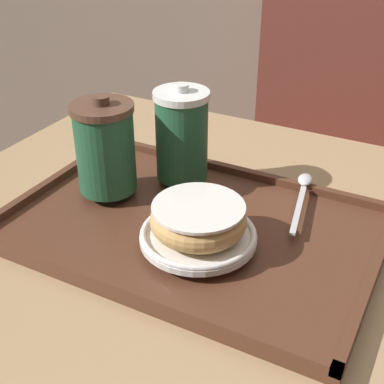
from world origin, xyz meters
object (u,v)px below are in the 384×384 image
object	(u,v)px
donut_chocolate_glazed	(198,218)
spoon	(303,189)
coffee_cup_front	(105,147)
coffee_cup_rear	(182,135)

from	to	relation	value
donut_chocolate_glazed	spoon	world-z (taller)	donut_chocolate_glazed
coffee_cup_front	spoon	bearing A→B (deg)	25.75
coffee_cup_rear	donut_chocolate_glazed	size ratio (longest dim) A/B	1.20
coffee_cup_front	coffee_cup_rear	xyz separation A→B (m)	(0.08, 0.08, 0.00)
coffee_cup_front	spoon	xyz separation A→B (m)	(0.26, 0.12, -0.06)
coffee_cup_front	coffee_cup_rear	distance (m)	0.11
donut_chocolate_glazed	coffee_cup_front	bearing A→B (deg)	162.82
coffee_cup_front	coffee_cup_rear	bearing A→B (deg)	46.74
coffee_cup_front	spoon	world-z (taller)	coffee_cup_front
coffee_cup_rear	donut_chocolate_glazed	bearing A→B (deg)	-54.26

